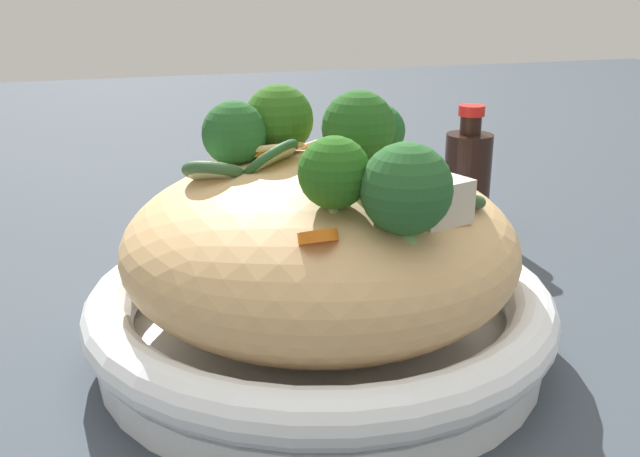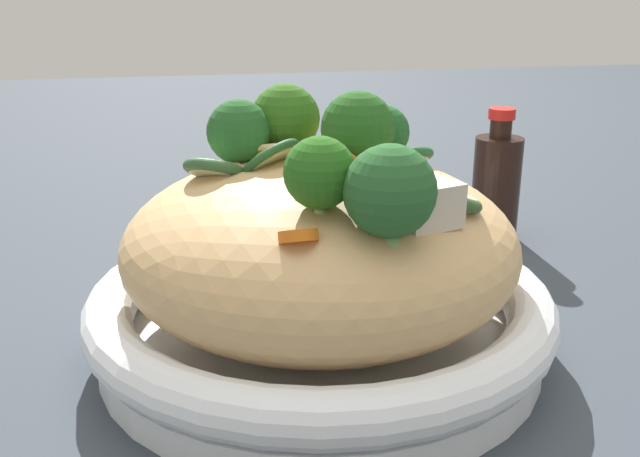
% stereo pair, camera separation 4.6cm
% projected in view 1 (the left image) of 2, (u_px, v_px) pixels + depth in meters
% --- Properties ---
extents(ground_plane, '(3.00, 3.00, 0.00)m').
position_uv_depth(ground_plane, '(320.00, 349.00, 0.49)').
color(ground_plane, '#353D45').
extents(serving_bowl, '(0.31, 0.31, 0.05)m').
position_uv_depth(serving_bowl, '(320.00, 313.00, 0.48)').
color(serving_bowl, white).
rests_on(serving_bowl, ground_plane).
extents(noodle_heap, '(0.25, 0.25, 0.12)m').
position_uv_depth(noodle_heap, '(320.00, 244.00, 0.47)').
color(noodle_heap, tan).
rests_on(noodle_heap, serving_bowl).
extents(broccoli_florets, '(0.14, 0.19, 0.07)m').
position_uv_depth(broccoli_florets, '(329.00, 146.00, 0.43)').
color(broccoli_florets, '#97AD76').
rests_on(broccoli_florets, serving_bowl).
extents(carrot_coins, '(0.11, 0.18, 0.04)m').
position_uv_depth(carrot_coins, '(317.00, 166.00, 0.45)').
color(carrot_coins, orange).
rests_on(carrot_coins, serving_bowl).
extents(zucchini_slices, '(0.18, 0.12, 0.04)m').
position_uv_depth(zucchini_slices, '(334.00, 170.00, 0.45)').
color(zucchini_slices, beige).
rests_on(zucchini_slices, serving_bowl).
extents(chicken_chunks, '(0.12, 0.17, 0.03)m').
position_uv_depth(chicken_chunks, '(364.00, 184.00, 0.43)').
color(chicken_chunks, beige).
rests_on(chicken_chunks, serving_bowl).
extents(soy_sauce_bottle, '(0.04, 0.04, 0.13)m').
position_uv_depth(soy_sauce_bottle, '(467.00, 180.00, 0.70)').
color(soy_sauce_bottle, black).
rests_on(soy_sauce_bottle, ground_plane).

